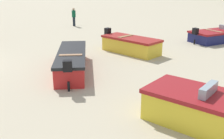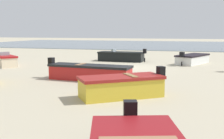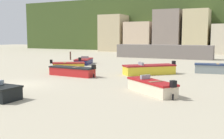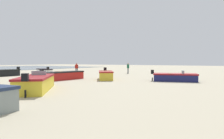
% 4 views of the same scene
% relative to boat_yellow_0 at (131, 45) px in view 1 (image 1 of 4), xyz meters
% --- Properties ---
extents(boat_yellow_0, '(3.57, 3.15, 1.20)m').
position_rel_boat_yellow_0_xyz_m(boat_yellow_0, '(0.00, 0.00, 0.00)').
color(boat_yellow_0, gold).
rests_on(boat_yellow_0, ground).
extents(boat_navy_1, '(2.90, 4.32, 1.05)m').
position_rel_boat_yellow_0_xyz_m(boat_navy_1, '(-2.02, 6.52, -0.07)').
color(boat_navy_1, navy).
rests_on(boat_navy_1, ground).
extents(boat_red_5, '(4.97, 1.58, 1.18)m').
position_rel_boat_yellow_0_xyz_m(boat_red_5, '(2.70, -3.35, -0.01)').
color(boat_red_5, red).
rests_on(boat_red_5, ground).
extents(beach_walker_foreground, '(0.52, 0.45, 1.62)m').
position_rel_boat_yellow_0_xyz_m(beach_walker_foreground, '(-10.17, -2.84, 0.50)').
color(beach_walker_foreground, '#1B232C').
rests_on(beach_walker_foreground, ground).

